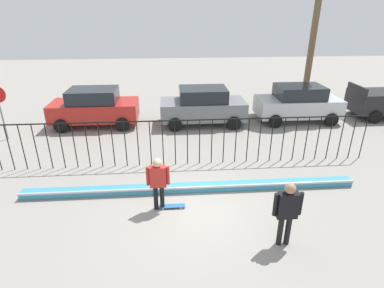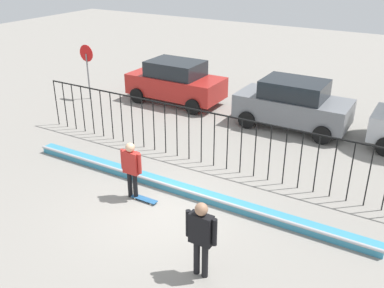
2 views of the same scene
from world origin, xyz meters
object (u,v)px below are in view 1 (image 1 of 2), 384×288
at_px(parked_car_red, 95,107).
at_px(skateboarder, 158,180).
at_px(camera_operator, 287,209).
at_px(skateboard, 172,206).
at_px(parked_car_silver, 298,103).
at_px(parked_car_gray, 203,106).

bearing_deg(parked_car_red, skateboarder, -63.23).
xyz_separation_m(skateboarder, camera_operator, (3.21, -1.78, 0.07)).
bearing_deg(camera_operator, skateboard, 18.15).
xyz_separation_m(skateboarder, parked_car_silver, (7.17, 7.45, -0.04)).
height_order(skateboard, parked_car_silver, parked_car_silver).
xyz_separation_m(skateboard, parked_car_silver, (6.78, 7.44, 0.91)).
height_order(camera_operator, parked_car_silver, parked_car_silver).
bearing_deg(parked_car_red, parked_car_silver, 2.07).
bearing_deg(parked_car_red, camera_operator, -52.12).
bearing_deg(skateboarder, parked_car_gray, 84.62).
bearing_deg(parked_car_silver, parked_car_gray, -179.77).
distance_m(camera_operator, parked_car_silver, 10.04).
bearing_deg(skateboard, skateboarder, 169.02).
xyz_separation_m(camera_operator, parked_car_red, (-6.60, 9.33, -0.12)).
distance_m(skateboard, parked_car_silver, 10.11).
bearing_deg(parked_car_gray, camera_operator, -82.65).
xyz_separation_m(camera_operator, parked_car_gray, (-1.10, 9.11, -0.12)).
distance_m(skateboard, camera_operator, 3.50).
relative_size(skateboard, parked_car_gray, 0.19).
xyz_separation_m(skateboard, parked_car_red, (-3.77, 7.54, 0.91)).
relative_size(skateboard, parked_car_silver, 0.19).
relative_size(skateboarder, camera_operator, 0.93).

